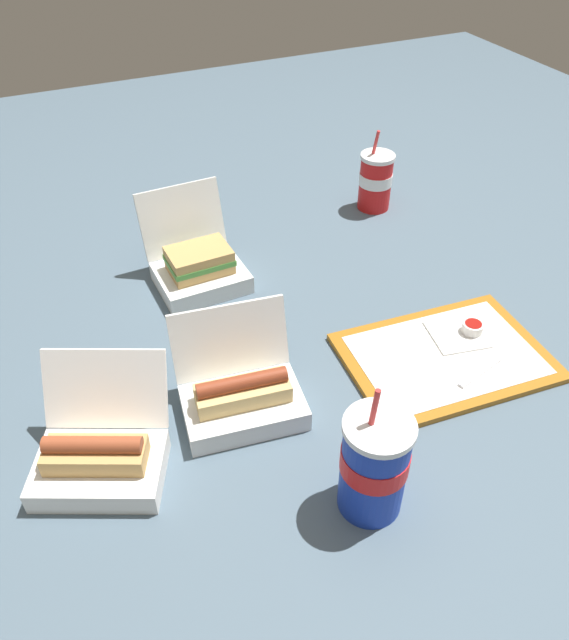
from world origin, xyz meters
name	(u,v)px	position (x,y,z in m)	size (l,w,h in m)	color
ground_plane	(296,342)	(0.00, 0.00, 0.00)	(3.20, 3.20, 0.00)	#4C6070
food_tray	(445,357)	(-0.23, 0.16, 0.01)	(0.39, 0.29, 0.01)	#A56619
ketchup_cup	(472,328)	(-0.31, 0.13, 0.03)	(0.04, 0.04, 0.02)	white
napkin_stack	(457,334)	(-0.28, 0.12, 0.02)	(0.10, 0.10, 0.00)	white
plastic_fork	(480,372)	(-0.26, 0.23, 0.02)	(0.11, 0.01, 0.01)	white
clamshell_hotdog_corner	(100,455)	(0.40, 0.15, 0.04)	(0.26, 0.26, 0.16)	white
clamshell_sandwich_center	(198,266)	(0.11, -0.26, 0.04)	(0.19, 0.20, 0.18)	white
clamshell_hotdog_left	(242,395)	(0.16, 0.12, 0.04)	(0.22, 0.20, 0.16)	white
soda_cup_back	(375,181)	(-0.40, -0.39, 0.07)	(0.09, 0.09, 0.20)	red
soda_cup_right	(374,464)	(0.05, 0.37, 0.09)	(0.10, 0.10, 0.23)	#1938B7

